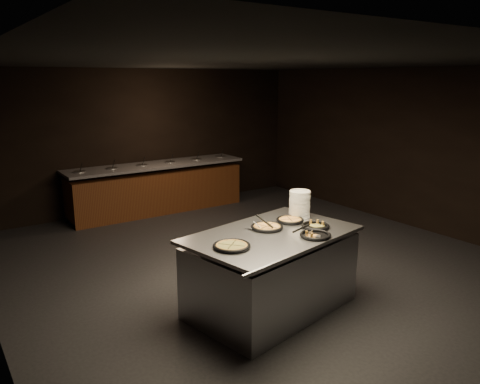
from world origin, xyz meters
The scene contains 11 objects.
room centered at (0.00, 0.00, 1.45)m, with size 7.02×8.02×2.92m.
salad_bar centered at (0.00, 3.56, 0.44)m, with size 3.70×0.83×1.18m.
serving_counter centered at (-0.69, -1.12, 0.45)m, with size 2.18×1.62×0.95m.
plate_stack centered at (0.02, -0.80, 1.12)m, with size 0.27×0.27×0.34m, color white.
pan_veggie_whole centered at (-1.34, -1.26, 0.97)m, with size 0.40×0.40×0.04m.
pan_cheese_whole centered at (-0.63, -0.96, 0.97)m, with size 0.39×0.39×0.04m.
pan_cheese_slices_a centered at (-0.22, -0.90, 0.97)m, with size 0.35×0.35×0.04m.
pan_cheese_slices_b centered at (-0.36, -1.50, 0.97)m, with size 0.36×0.36×0.04m.
pan_veggie_slices centered at (-0.13, -1.25, 0.97)m, with size 0.34×0.34×0.04m.
server_left centered at (-0.73, -0.96, 1.04)m, with size 0.25×0.32×0.18m.
server_right centered at (-0.47, -1.45, 1.03)m, with size 0.26×0.27×0.17m.
Camera 1 is at (-3.90, -5.17, 2.68)m, focal length 35.00 mm.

